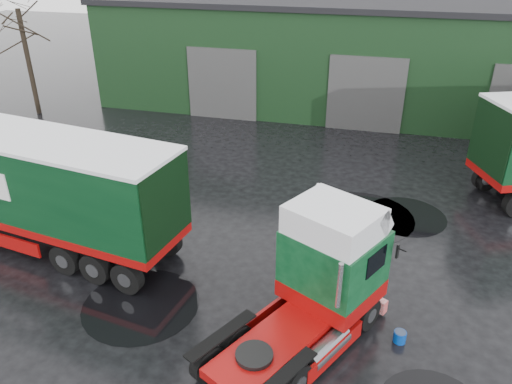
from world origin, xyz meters
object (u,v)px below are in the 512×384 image
warehouse (374,50)px  tree_back_a (283,0)px  trailer_left (8,184)px  tree_left (24,40)px  tree_back_b (490,21)px  hero_tractor (294,294)px  wash_bucket (400,337)px

warehouse → tree_back_a: size_ratio=3.41×
warehouse → trailer_left: warehouse is taller
warehouse → tree_left: 20.64m
warehouse → tree_left: bearing=-157.2°
tree_left → tree_back_b: tree_left is taller
hero_tractor → trailer_left: bearing=-168.4°
tree_back_a → tree_back_b: 16.03m
hero_tractor → wash_bucket: hero_tractor is taller
warehouse → wash_bucket: warehouse is taller
warehouse → wash_bucket: 22.26m
hero_tractor → tree_left: bearing=168.5°
tree_left → tree_back_b: (27.00, 18.00, -0.50)m
trailer_left → tree_left: size_ratio=1.53×
warehouse → hero_tractor: bearing=-91.4°
tree_back_a → tree_back_b: bearing=0.0°
trailer_left → tree_back_b: size_ratio=1.73×
trailer_left → tree_back_a: 30.28m
tree_back_b → hero_tractor: bearing=-104.5°
warehouse → tree_left: tree_left is taller
trailer_left → tree_left: bearing=42.3°
hero_tractor → tree_back_a: size_ratio=0.62×
hero_tractor → wash_bucket: bearing=48.8°
warehouse → tree_left: size_ratio=3.81×
wash_bucket → tree_back_b: (5.87, 31.96, 3.59)m
wash_bucket → tree_back_a: tree_back_a is taller
warehouse → tree_back_a: bearing=128.7°
tree_left → wash_bucket: bearing=-33.4°
wash_bucket → tree_back_b: size_ratio=0.04×
wash_bucket → tree_left: (-21.13, 13.96, 4.09)m
warehouse → tree_left: (-19.00, -8.00, 1.09)m
trailer_left → tree_back_a: bearing=2.9°
wash_bucket → tree_left: bearing=146.6°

